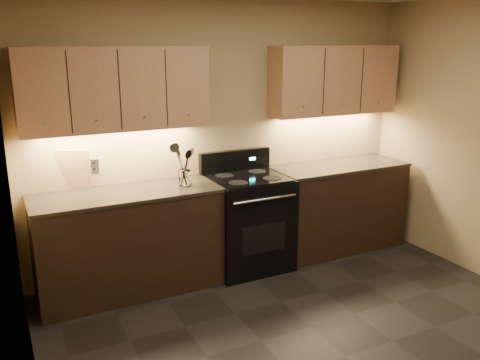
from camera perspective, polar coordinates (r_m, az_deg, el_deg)
name	(u,v)px	position (r m, az deg, el deg)	size (l,w,h in m)	color
floor	(345,357)	(3.93, 11.72, -18.84)	(4.00, 4.00, 0.00)	black
wall_back	(226,134)	(5.05, -1.59, 5.15)	(4.00, 0.04, 2.60)	tan
wall_left	(26,232)	(2.66, -22.94, -5.40)	(0.04, 4.00, 2.60)	tan
counter_left	(129,242)	(4.65, -12.35, -6.80)	(1.62, 0.62, 0.93)	black
counter_right	(337,206)	(5.61, 10.81, -2.90)	(1.46, 0.62, 0.93)	black
stove	(248,221)	(5.02, 0.86, -4.62)	(0.76, 0.68, 1.14)	black
upper_cab_left	(115,89)	(4.49, -13.81, 9.90)	(1.60, 0.30, 0.70)	tan
upper_cab_right	(334,80)	(5.47, 10.55, 10.96)	(1.44, 0.30, 0.70)	tan
outlet_plate	(94,166)	(4.70, -16.07, 1.53)	(0.09, 0.01, 0.12)	#B2B5BA
utensil_crock	(185,178)	(4.61, -6.25, 0.22)	(0.12, 0.12, 0.14)	white
cutting_board	(74,170)	(4.65, -18.15, 1.09)	(0.28, 0.02, 0.36)	tan
wooden_spoon	(180,166)	(4.57, -6.70, 1.58)	(0.06, 0.06, 0.33)	tan
black_spoon	(182,165)	(4.60, -6.58, 1.66)	(0.06, 0.06, 0.33)	black
black_turner	(186,167)	(4.56, -6.09, 1.50)	(0.08, 0.08, 0.32)	black
steel_skimmer	(189,162)	(4.57, -5.77, 2.04)	(0.09, 0.09, 0.40)	silver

